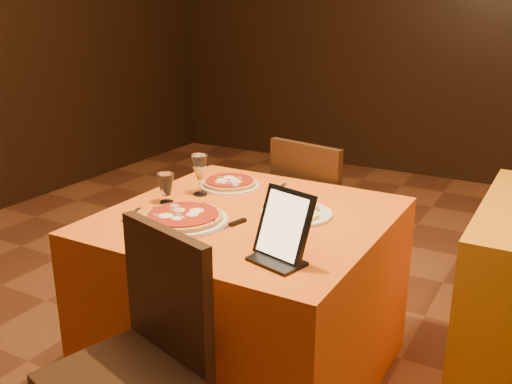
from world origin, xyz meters
The scene contains 13 objects.
wall_back centered at (0.00, 3.50, 1.40)m, with size 6.00×0.01×2.80m, color black.
main_table centered at (-0.20, 0.02, 0.38)m, with size 1.10×1.10×0.75m, color #DA550E.
chair_main_near centered at (-0.20, -0.77, 0.46)m, with size 0.37×0.37×0.91m, color black, non-canonical shape.
chair_main_far centered at (-0.20, 0.84, 0.46)m, with size 0.44×0.44×0.91m, color black, non-canonical shape.
pizza_near centered at (-0.38, -0.19, 0.77)m, with size 0.35×0.35×0.03m.
pizza_far centered at (-0.46, 0.29, 0.77)m, with size 0.28×0.28×0.03m.
cutlet_dish centered at (-0.03, 0.10, 0.76)m, with size 0.29×0.29×0.03m.
wine_glass centered at (-0.52, 0.13, 0.84)m, with size 0.08×0.08×0.19m, color #FFF290, non-canonical shape.
water_glass centered at (-0.58, -0.04, 0.81)m, with size 0.07×0.07×0.13m, color white, non-canonical shape.
tablet centered at (0.11, -0.29, 0.87)m, with size 0.20×0.02×0.24m, color black.
knife centered at (-0.20, -0.18, 0.75)m, with size 0.20×0.02×0.01m, color #A5A5AC.
fork_near centered at (-0.61, -0.24, 0.75)m, with size 0.17×0.02×0.01m, color #B8B9C0.
fork_far centered at (-0.24, 0.38, 0.75)m, with size 0.16×0.02×0.01m, color #BABBC1.
Camera 1 is at (0.91, -1.88, 1.57)m, focal length 40.00 mm.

